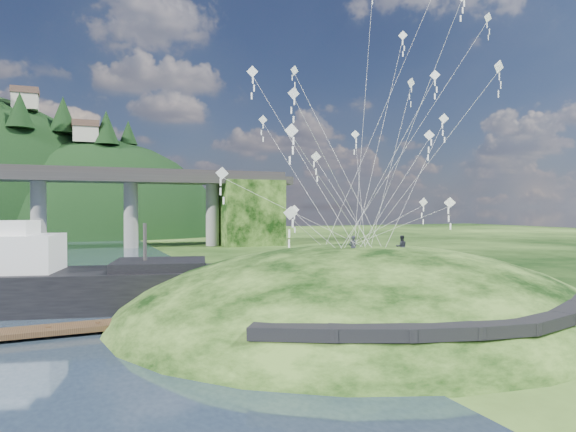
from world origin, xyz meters
name	(u,v)px	position (x,y,z in m)	size (l,w,h in m)	color
ground	(265,333)	(0.00, 0.00, 0.00)	(320.00, 320.00, 0.00)	black
grass_hill	(362,337)	(8.00, 2.00, -1.50)	(36.00, 32.00, 13.00)	black
footpath	(477,321)	(7.46, -9.74, 2.08)	(22.29, 5.84, 0.83)	black
work_barge	(44,281)	(-12.81, 12.48, 2.18)	(25.75, 12.24, 8.70)	black
wooden_dock	(98,326)	(-9.43, 4.03, 0.41)	(12.95, 2.46, 0.92)	#3B2718
kite_flyers	(386,235)	(8.95, 0.51, 5.73)	(4.48, 0.93, 1.65)	#23242E
kite_swarm	(369,110)	(9.05, 2.87, 14.71)	(19.79, 17.87, 21.42)	white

